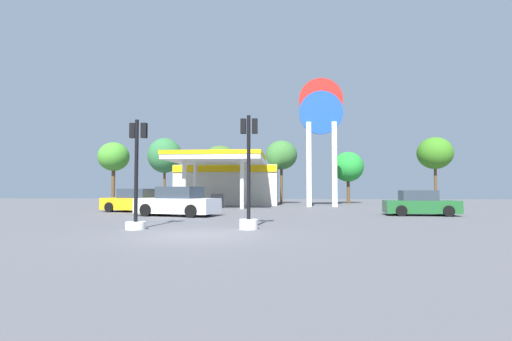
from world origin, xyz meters
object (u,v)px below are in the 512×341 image
Objects in this scene: tree_0 at (114,157)px; car_1 at (178,203)px; traffic_signal_0 at (249,190)px; tree_3 at (281,155)px; traffic_signal_1 at (136,190)px; tree_5 at (435,153)px; car_0 at (135,201)px; tree_4 at (348,167)px; tree_1 at (165,156)px; car_2 at (420,204)px; tree_2 at (220,160)px; station_pole_sign at (321,126)px.

car_1 is at bearing -57.10° from tree_0.
tree_0 is (-17.11, 26.10, 3.48)m from traffic_signal_0.
traffic_signal_1 is at bearing -102.00° from tree_3.
tree_5 reaches higher than traffic_signal_0.
car_0 is at bearing -150.34° from tree_5.
tree_0 is 1.24× the size of tree_4.
tree_1 is (5.81, -0.56, 0.07)m from tree_0.
tree_5 is (8.02, -1.73, 1.19)m from tree_4.
tree_3 reaches higher than traffic_signal_0.
car_2 is 0.99× the size of traffic_signal_1.
tree_5 reaches higher than traffic_signal_1.
tree_1 reaches higher than tree_0.
tree_5 is (27.15, -1.45, -0.08)m from tree_1.
car_0 is 0.74× the size of tree_2.
tree_0 is 1.03× the size of tree_3.
tree_1 is (-20.32, 17.39, 4.36)m from car_2.
tree_2 is (-1.34, 26.73, 3.09)m from traffic_signal_1.
tree_2 is (-9.99, 7.90, -2.28)m from station_pole_sign.
traffic_signal_0 is at bearing -137.93° from car_2.
tree_3 is (5.23, 24.61, 3.37)m from traffic_signal_1.
tree_4 reaches higher than car_1.
tree_5 reaches higher than tree_3.
car_2 is (4.59, -10.33, -6.20)m from station_pole_sign.
traffic_signal_1 is 0.68× the size of tree_2.
traffic_signal_0 is 0.66× the size of tree_0.
car_0 is 17.38m from tree_3.
car_1 reaches higher than car_2.
tree_0 is at bearing 160.51° from station_pole_sign.
station_pole_sign reaches higher than car_0.
tree_2 is at bearing 128.64° from car_2.
car_1 is 18.80m from tree_3.
car_0 is 0.86× the size of tree_4.
tree_4 is (3.38, 7.35, -3.11)m from station_pole_sign.
station_pole_sign reaches higher than tree_5.
traffic_signal_0 is (-9.02, -8.15, 0.81)m from car_2.
station_pole_sign is 1.68× the size of tree_5.
car_0 is 11.46m from traffic_signal_1.
station_pole_sign reaches higher than tree_1.
tree_3 is (-3.42, 5.78, -2.00)m from station_pole_sign.
station_pole_sign is 1.68× the size of tree_0.
car_2 is (13.64, 1.36, -0.09)m from car_1.
tree_1 is at bearing 176.95° from tree_5.
tree_3 reaches higher than car_1.
tree_2 is 6.91m from tree_3.
tree_1 is at bearing 113.87° from traffic_signal_0.
car_0 is at bearing -61.27° from tree_0.
car_1 is 27.12m from tree_5.
tree_0 reaches higher than tree_3.
traffic_signal_0 reaches higher than traffic_signal_1.
tree_5 is (6.82, 15.95, 4.29)m from car_2.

